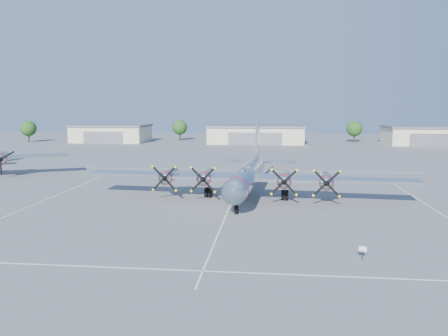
# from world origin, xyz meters

# --- Properties ---
(ground) EXTENTS (260.00, 260.00, 0.00)m
(ground) POSITION_xyz_m (0.00, 0.00, 0.00)
(ground) COLOR #5B5B5D
(ground) RESTS_ON ground
(parking_lines) EXTENTS (60.00, 50.08, 0.01)m
(parking_lines) POSITION_xyz_m (0.00, -1.75, 0.01)
(parking_lines) COLOR silver
(parking_lines) RESTS_ON ground
(hangar_west) EXTENTS (22.60, 14.60, 5.40)m
(hangar_west) POSITION_xyz_m (-45.00, 81.96, 2.71)
(hangar_west) COLOR beige
(hangar_west) RESTS_ON ground
(hangar_center) EXTENTS (28.60, 14.60, 5.40)m
(hangar_center) POSITION_xyz_m (0.00, 81.96, 2.71)
(hangar_center) COLOR beige
(hangar_center) RESTS_ON ground
(hangar_east) EXTENTS (20.60, 14.60, 5.40)m
(hangar_east) POSITION_xyz_m (48.00, 81.96, 2.71)
(hangar_east) COLOR beige
(hangar_east) RESTS_ON ground
(tree_far_west) EXTENTS (4.80, 4.80, 6.64)m
(tree_far_west) POSITION_xyz_m (-70.00, 78.00, 4.22)
(tree_far_west) COLOR #382619
(tree_far_west) RESTS_ON ground
(tree_west) EXTENTS (4.80, 4.80, 6.64)m
(tree_west) POSITION_xyz_m (-25.00, 90.00, 4.22)
(tree_west) COLOR #382619
(tree_west) RESTS_ON ground
(tree_east) EXTENTS (4.80, 4.80, 6.64)m
(tree_east) POSITION_xyz_m (30.00, 88.00, 4.22)
(tree_east) COLOR #382619
(tree_east) RESTS_ON ground
(main_bomber_b29) EXTENTS (41.01, 29.58, 8.66)m
(main_bomber_b29) POSITION_xyz_m (1.69, 3.16, 0.00)
(main_bomber_b29) COLOR silver
(main_bomber_b29) RESTS_ON ground
(info_placard) EXTENTS (0.50, 0.25, 1.02)m
(info_placard) POSITION_xyz_m (11.11, -18.65, 0.72)
(info_placard) COLOR black
(info_placard) RESTS_ON ground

